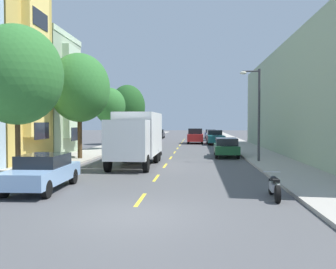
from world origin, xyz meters
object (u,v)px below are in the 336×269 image
at_px(street_lamp, 257,107).
at_px(parked_wagon_navy, 210,134).
at_px(parked_pickup_teal, 215,138).
at_px(parked_wagon_forest, 226,147).
at_px(street_tree_nearest, 17,75).
at_px(parked_wagon_champagne, 145,138).
at_px(parked_motorcycle, 274,187).
at_px(street_tree_second, 79,88).
at_px(parked_wagon_charcoal, 159,133).
at_px(moving_red_sedan, 195,136).
at_px(delivery_box_truck, 137,135).
at_px(parked_sedan_sky, 42,171).
at_px(street_tree_farthest, 128,107).
at_px(parked_wagon_white, 213,135).
at_px(street_tree_third, 110,106).
at_px(parked_sedan_silver, 153,136).

height_order(street_lamp, parked_wagon_navy, street_lamp).
height_order(parked_pickup_teal, parked_wagon_forest, parked_pickup_teal).
bearing_deg(street_tree_nearest, parked_wagon_forest, 49.04).
bearing_deg(parked_pickup_teal, parked_wagon_champagne, -174.52).
height_order(parked_wagon_forest, parked_motorcycle, parked_wagon_forest).
xyz_separation_m(street_tree_second, street_lamp, (12.33, -0.93, -1.46)).
distance_m(parked_wagon_charcoal, parked_wagon_forest, 33.51).
distance_m(parked_pickup_teal, moving_red_sedan, 2.95).
height_order(delivery_box_truck, parked_motorcycle, delivery_box_truck).
xyz_separation_m(parked_sedan_sky, moving_red_sedan, (6.04, 32.31, 0.24)).
distance_m(street_tree_nearest, parked_pickup_teal, 30.65).
bearing_deg(street_tree_farthest, parked_wagon_navy, 58.96).
bearing_deg(parked_wagon_white, street_tree_farthest, -134.86).
relative_size(street_tree_third, parked_sedan_sky, 1.30).
height_order(street_tree_second, parked_wagon_white, street_tree_second).
xyz_separation_m(parked_wagon_charcoal, parked_motorcycle, (9.17, -47.86, -0.39)).
relative_size(parked_sedan_silver, parked_wagon_charcoal, 0.96).
relative_size(parked_wagon_navy, parked_wagon_champagne, 1.00).
height_order(street_lamp, parked_wagon_forest, street_lamp).
xyz_separation_m(street_lamp, parked_wagon_forest, (-1.64, 4.22, -2.92)).
bearing_deg(parked_wagon_white, street_tree_nearest, -105.83).
height_order(delivery_box_truck, parked_wagon_navy, delivery_box_truck).
relative_size(street_tree_farthest, parked_wagon_champagne, 1.50).
bearing_deg(delivery_box_truck, street_lamp, 12.96).
distance_m(street_tree_farthest, parked_wagon_champagne, 4.34).
height_order(parked_wagon_champagne, parked_motorcycle, parked_wagon_champagne).
distance_m(street_tree_second, parked_pickup_teal, 22.56).
bearing_deg(parked_wagon_navy, street_tree_nearest, -103.40).
bearing_deg(parked_motorcycle, parked_wagon_navy, 90.55).
bearing_deg(parked_wagon_navy, parked_pickup_teal, -90.12).
height_order(parked_wagon_champagne, parked_wagon_forest, same).
bearing_deg(street_tree_nearest, parked_wagon_navy, 76.60).
bearing_deg(parked_wagon_charcoal, parked_motorcycle, -79.16).
bearing_deg(parked_pickup_teal, street_tree_second, -118.78).
distance_m(parked_sedan_silver, parked_sedan_sky, 36.87).
distance_m(street_lamp, parked_motorcycle, 11.82).
xyz_separation_m(parked_wagon_navy, parked_wagon_champagne, (-8.64, -17.25, 0.00)).
bearing_deg(parked_wagon_charcoal, moving_red_sedan, -66.96).
distance_m(street_lamp, parked_wagon_navy, 36.92).
xyz_separation_m(delivery_box_truck, parked_sedan_silver, (-2.42, 28.30, -1.15)).
height_order(parked_sedan_silver, parked_wagon_white, parked_wagon_white).
height_order(street_tree_nearest, parked_pickup_teal, street_tree_nearest).
bearing_deg(delivery_box_truck, street_tree_second, 149.49).
distance_m(parked_pickup_teal, parked_wagon_charcoal, 18.41).
relative_size(parked_wagon_champagne, parked_motorcycle, 2.30).
xyz_separation_m(parked_wagon_navy, moving_red_sedan, (-2.49, -14.81, 0.18)).
height_order(parked_sedan_silver, parked_sedan_sky, same).
xyz_separation_m(street_tree_second, parked_wagon_champagne, (2.05, 18.58, -4.38)).
xyz_separation_m(parked_wagon_forest, moving_red_sedan, (-2.49, 17.74, 0.18)).
bearing_deg(parked_wagon_white, moving_red_sedan, -108.01).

